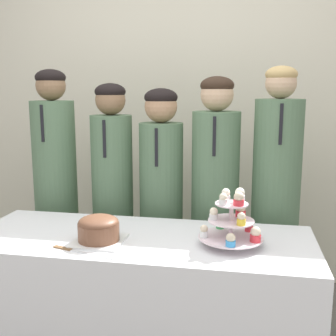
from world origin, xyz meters
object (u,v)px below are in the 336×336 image
at_px(cake_knife, 73,251).
at_px(student_1, 113,207).
at_px(round_cake, 99,229).
at_px(student_2, 161,212).
at_px(student_0, 56,199).
at_px(student_4, 275,211).
at_px(cupcake_stand, 233,220).
at_px(student_3, 215,211).

bearing_deg(cake_knife, student_1, 111.33).
xyz_separation_m(round_cake, student_2, (0.16, 0.68, -0.10)).
relative_size(cake_knife, student_0, 0.20).
height_order(student_2, student_4, student_4).
distance_m(student_1, student_4, 0.99).
bearing_deg(student_0, student_4, 0.00).
relative_size(student_0, student_1, 1.06).
bearing_deg(student_2, round_cake, -103.31).
distance_m(cupcake_stand, student_1, 0.99).
bearing_deg(student_3, cake_knife, -125.13).
bearing_deg(student_1, round_cake, -77.39).
distance_m(student_0, student_4, 1.37).
relative_size(round_cake, student_0, 0.14).
height_order(round_cake, student_0, student_0).
xyz_separation_m(cupcake_stand, student_0, (-1.14, 0.60, -0.11)).
xyz_separation_m(cake_knife, student_3, (0.56, 0.80, -0.02)).
relative_size(round_cake, student_1, 0.15).
bearing_deg(cake_knife, student_3, 70.83).
height_order(student_1, student_2, student_1).
bearing_deg(cupcake_stand, round_cake, -173.45).
bearing_deg(student_0, cake_knife, -60.38).
bearing_deg(student_4, cupcake_stand, -110.59).
height_order(cupcake_stand, student_2, student_2).
xyz_separation_m(student_3, student_4, (0.35, 0.00, 0.02)).
bearing_deg(student_3, cupcake_stand, -78.28).
relative_size(round_cake, student_4, 0.14).
bearing_deg(cupcake_stand, student_0, 152.15).
distance_m(round_cake, student_2, 0.70).
distance_m(round_cake, student_4, 1.08).
distance_m(cake_knife, student_2, 0.84).
xyz_separation_m(round_cake, student_4, (0.84, 0.68, -0.06)).
bearing_deg(cake_knife, round_cake, 74.92).
bearing_deg(round_cake, student_2, 76.69).
xyz_separation_m(student_1, student_3, (0.64, 0.00, 0.01)).
bearing_deg(student_2, student_1, -180.00).
xyz_separation_m(cake_knife, student_1, (-0.08, 0.80, -0.03)).
bearing_deg(cupcake_stand, student_3, 101.72).
bearing_deg(student_0, student_1, -0.00).
relative_size(cupcake_stand, student_0, 0.19).
bearing_deg(cupcake_stand, student_1, 141.65).
xyz_separation_m(round_cake, student_0, (-0.53, 0.68, -0.06)).
xyz_separation_m(student_1, student_2, (0.31, 0.00, -0.01)).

